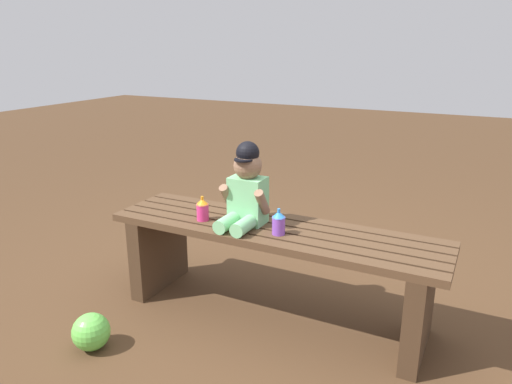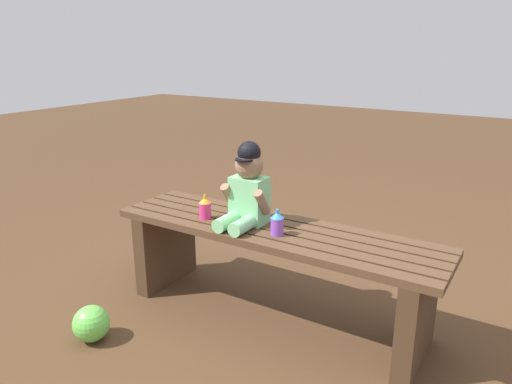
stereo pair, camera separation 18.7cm
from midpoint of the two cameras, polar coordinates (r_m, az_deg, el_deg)
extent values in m
plane|color=#4C331E|center=(2.53, -0.21, -14.30)|extent=(16.00, 16.00, 0.00)
cube|color=#513823|center=(2.18, -2.31, -6.12)|extent=(1.64, 0.07, 0.04)
cube|color=#513823|center=(2.25, -1.23, -5.34)|extent=(1.64, 0.07, 0.04)
cube|color=#513823|center=(2.32, -0.23, -4.61)|extent=(1.64, 0.07, 0.04)
cube|color=#513823|center=(2.39, 0.72, -3.91)|extent=(1.64, 0.07, 0.04)
cube|color=#513823|center=(2.47, 1.61, -3.26)|extent=(1.64, 0.07, 0.04)
cube|color=#452F1E|center=(2.78, -13.28, -6.64)|extent=(0.08, 0.42, 0.44)
cube|color=#452F1E|center=(2.23, 16.44, -13.14)|extent=(0.08, 0.42, 0.44)
cube|color=#7FCC8C|center=(2.33, -3.31, -1.03)|extent=(0.17, 0.12, 0.23)
sphere|color=#8C664C|center=(2.28, -3.38, 3.09)|extent=(0.14, 0.14, 0.14)
cylinder|color=black|center=(2.24, -3.87, 3.80)|extent=(0.09, 0.09, 0.01)
sphere|color=black|center=(2.27, -3.41, 4.59)|extent=(0.11, 0.11, 0.11)
cylinder|color=#85D693|center=(2.29, -5.75, -3.64)|extent=(0.07, 0.16, 0.07)
cylinder|color=#85D693|center=(2.24, -3.80, -4.02)|extent=(0.07, 0.16, 0.07)
cylinder|color=#8C664C|center=(2.35, -5.66, -0.58)|extent=(0.04, 0.12, 0.14)
cylinder|color=#8C664C|center=(2.26, -1.63, -1.24)|extent=(0.04, 0.12, 0.14)
cylinder|color=#E5337F|center=(2.41, -8.53, -2.38)|extent=(0.06, 0.06, 0.08)
cone|color=orange|center=(2.40, -8.59, -1.15)|extent=(0.06, 0.06, 0.03)
cylinder|color=orange|center=(2.39, -8.61, -0.74)|extent=(0.01, 0.01, 0.02)
cylinder|color=#8C4CCC|center=(2.21, 0.27, -4.02)|extent=(0.06, 0.06, 0.08)
cone|color=#338CE5|center=(2.19, 0.27, -2.69)|extent=(0.06, 0.06, 0.03)
cylinder|color=#338CE5|center=(2.19, 0.27, -2.25)|extent=(0.01, 0.01, 0.02)
sphere|color=#66CC4C|center=(2.39, -21.12, -15.20)|extent=(0.17, 0.17, 0.17)
camera|label=1|loc=(0.09, -92.39, -0.74)|focal=33.86mm
camera|label=2|loc=(0.09, 87.61, 0.74)|focal=33.86mm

